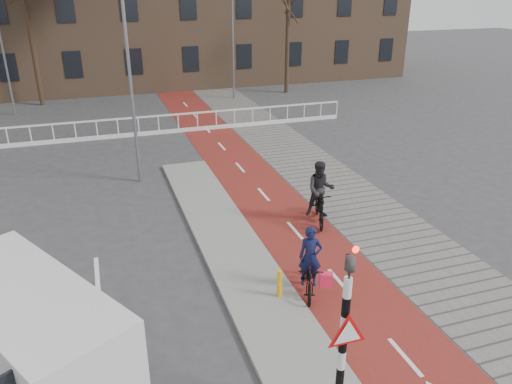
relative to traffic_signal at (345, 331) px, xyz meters
name	(u,v)px	position (x,y,z in m)	size (l,w,h in m)	color
ground	(319,342)	(0.60, 2.02, -1.99)	(120.00, 120.00, 0.00)	#38383A
bike_lane	(247,176)	(2.10, 12.02, -1.98)	(2.50, 60.00, 0.01)	maroon
sidewalk	(311,168)	(4.90, 12.02, -1.98)	(3.00, 60.00, 0.01)	slate
curb_island	(237,256)	(-0.10, 6.02, -1.93)	(1.80, 16.00, 0.12)	gray
traffic_signal	(345,331)	(0.00, 0.00, 0.00)	(0.80, 0.80, 3.68)	black
bollard	(280,284)	(0.32, 3.74, -1.51)	(0.12, 0.12, 0.72)	#F4AF0D
cyclist_near	(310,271)	(1.15, 3.82, -1.38)	(1.18, 1.80, 1.80)	black
cyclist_far	(320,198)	(3.05, 7.32, -1.12)	(1.14, 2.02, 2.08)	black
van	(30,333)	(-5.12, 2.82, -0.90)	(4.07, 5.13, 2.07)	silver
railing	(76,135)	(-4.40, 19.02, -1.68)	(28.00, 0.10, 0.99)	silver
tree_mid	(31,36)	(-6.42, 27.80, 2.16)	(0.29, 0.29, 8.31)	black
tree_right	(287,42)	(9.48, 26.44, 1.39)	(0.27, 0.27, 6.75)	black
streetlight_near	(130,79)	(-2.05, 12.79, 1.99)	(0.12, 0.12, 7.96)	slate
streetlight_left	(0,36)	(-7.80, 25.69, 2.41)	(0.12, 0.12, 8.80)	slate
streetlight_right	(233,37)	(5.52, 25.84, 1.88)	(0.12, 0.12, 7.75)	slate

